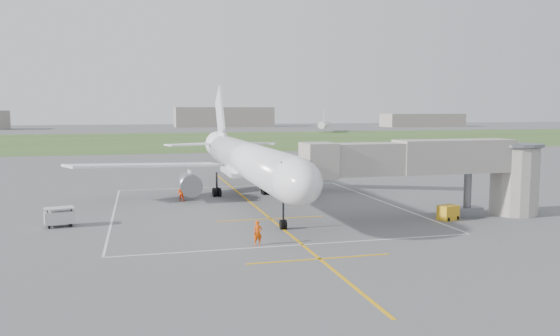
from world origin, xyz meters
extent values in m
plane|color=#545557|center=(0.00, 0.00, 0.00)|extent=(700.00, 700.00, 0.00)
cube|color=#405726|center=(0.00, 130.00, 0.01)|extent=(700.00, 120.00, 0.02)
cube|color=#E4A10D|center=(0.00, -5.00, 0.01)|extent=(0.25, 60.00, 0.01)
cube|color=#E4A10D|center=(0.00, -24.00, 0.01)|extent=(10.00, 0.25, 0.01)
cube|color=#E4A10D|center=(0.00, -10.00, 0.01)|extent=(10.00, 0.25, 0.01)
cube|color=silver|center=(0.00, 12.00, 0.01)|extent=(28.00, 0.20, 0.01)
cube|color=silver|center=(0.00, -20.00, 0.01)|extent=(28.00, 0.20, 0.01)
cube|color=silver|center=(-14.00, -4.00, 0.01)|extent=(0.20, 32.00, 0.01)
cube|color=silver|center=(14.00, -4.00, 0.01)|extent=(0.20, 32.00, 0.01)
cylinder|color=white|center=(0.00, 0.00, 4.50)|extent=(3.80, 36.00, 3.80)
ellipsoid|color=white|center=(0.00, -18.00, 4.50)|extent=(3.80, 7.22, 3.80)
cube|color=black|center=(0.00, -18.90, 5.55)|extent=(2.40, 1.60, 0.99)
cone|color=white|center=(0.00, 20.50, 4.90)|extent=(3.80, 6.00, 3.80)
cube|color=white|center=(10.50, 6.00, 3.65)|extent=(17.93, 11.24, 1.23)
cube|color=white|center=(-10.50, 6.00, 3.65)|extent=(17.93, 11.24, 1.23)
cube|color=white|center=(0.00, 3.00, 2.95)|extent=(4.20, 8.00, 0.50)
cube|color=white|center=(0.00, 21.20, 9.20)|extent=(0.30, 7.89, 8.65)
cube|color=white|center=(0.00, 19.00, 6.20)|extent=(0.35, 5.00, 1.20)
cube|color=white|center=(4.20, 20.20, 5.10)|extent=(7.85, 5.03, 0.20)
cube|color=white|center=(-4.20, 20.20, 5.10)|extent=(7.85, 5.03, 0.20)
cylinder|color=slate|center=(6.20, 2.50, 1.90)|extent=(2.30, 4.20, 2.30)
cube|color=white|center=(6.20, 2.20, 2.70)|extent=(0.25, 2.40, 1.20)
cylinder|color=slate|center=(-6.20, 2.50, 1.90)|extent=(2.30, 4.20, 2.30)
cube|color=white|center=(-6.20, 2.20, 2.70)|extent=(0.25, 2.40, 1.20)
cylinder|color=black|center=(0.00, -14.50, 1.30)|extent=(0.18, 0.18, 2.60)
cylinder|color=black|center=(-0.11, -14.50, 0.40)|extent=(0.28, 0.80, 0.80)
cylinder|color=black|center=(0.11, -14.50, 0.40)|extent=(0.28, 0.80, 0.80)
cylinder|color=black|center=(2.90, 4.50, 1.40)|extent=(0.22, 0.22, 2.80)
cylinder|color=black|center=(2.62, 4.15, 0.48)|extent=(0.32, 0.96, 0.96)
cylinder|color=black|center=(3.18, 4.15, 0.48)|extent=(0.32, 0.96, 0.96)
cylinder|color=black|center=(2.62, 4.85, 0.48)|extent=(0.32, 0.96, 0.96)
cylinder|color=black|center=(3.18, 4.85, 0.48)|extent=(0.32, 0.96, 0.96)
cylinder|color=black|center=(-2.90, 4.50, 1.40)|extent=(0.22, 0.22, 2.80)
cylinder|color=black|center=(-3.18, 4.15, 0.48)|extent=(0.32, 0.96, 0.96)
cylinder|color=black|center=(-2.62, 4.15, 0.48)|extent=(0.32, 0.96, 0.96)
cylinder|color=black|center=(-3.18, 4.85, 0.48)|extent=(0.32, 0.96, 0.96)
cylinder|color=black|center=(-2.62, 4.85, 0.48)|extent=(0.32, 0.96, 0.96)
cube|color=gray|center=(7.74, -13.50, 5.60)|extent=(11.09, 2.90, 2.80)
cube|color=gray|center=(16.46, -13.50, 5.70)|extent=(11.09, 3.10, 3.00)
cube|color=gray|center=(3.40, -13.50, 5.60)|extent=(2.60, 3.40, 3.00)
cylinder|color=slate|center=(18.00, -13.50, 2.10)|extent=(0.70, 0.70, 4.20)
cube|color=slate|center=(18.00, -13.50, 0.45)|extent=(2.60, 1.40, 0.90)
cylinder|color=gray|center=(23.00, -13.50, 3.20)|extent=(4.40, 4.40, 6.40)
cylinder|color=slate|center=(23.00, -13.50, 6.60)|extent=(5.00, 5.00, 0.30)
cylinder|color=black|center=(17.00, -13.50, 0.35)|extent=(0.70, 0.30, 0.70)
cylinder|color=black|center=(19.00, -13.50, 0.35)|extent=(0.70, 0.30, 0.70)
cube|color=gold|center=(15.45, -14.46, 0.67)|extent=(2.05, 1.66, 1.33)
cylinder|color=black|center=(15.02, -15.12, 0.20)|extent=(0.29, 0.43, 0.39)
cylinder|color=black|center=(16.20, -14.72, 0.20)|extent=(0.29, 0.43, 0.39)
cube|color=beige|center=(-18.20, -8.72, 0.80)|extent=(2.61, 1.88, 1.04)
cube|color=beige|center=(-18.20, -8.72, 1.61)|extent=(2.61, 1.88, 0.08)
cylinder|color=black|center=(-19.00, -9.48, 0.99)|extent=(0.08, 0.08, 1.23)
cylinder|color=black|center=(-17.16, -9.08, 0.99)|extent=(0.08, 0.08, 1.23)
cylinder|color=black|center=(-19.24, -8.37, 0.99)|extent=(0.08, 0.08, 1.23)
cylinder|color=black|center=(-17.39, -7.97, 0.99)|extent=(0.08, 0.08, 1.23)
cylinder|color=black|center=(-18.92, -9.41, 0.19)|extent=(0.25, 0.41, 0.38)
cylinder|color=black|center=(-17.26, -9.05, 0.19)|extent=(0.25, 0.41, 0.38)
cylinder|color=black|center=(-19.14, -8.39, 0.19)|extent=(0.25, 0.41, 0.38)
cylinder|color=black|center=(-17.48, -8.04, 0.19)|extent=(0.25, 0.41, 0.38)
imported|color=#E64B07|center=(-3.19, -19.24, 0.91)|extent=(0.68, 0.46, 1.81)
imported|color=#F84107|center=(-7.13, 2.08, 0.93)|extent=(1.09, 0.97, 1.85)
cube|color=gray|center=(40.00, 280.00, 6.00)|extent=(60.00, 20.00, 12.00)
cube|color=gray|center=(160.00, 250.00, 4.00)|extent=(50.00, 18.00, 8.00)
cylinder|color=white|center=(73.01, 185.27, 3.50)|extent=(16.01, 30.51, 3.20)
cube|color=white|center=(73.01, 185.27, 8.00)|extent=(1.91, 3.77, 5.50)
camera|label=1|loc=(-11.46, -57.66, 9.83)|focal=35.00mm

